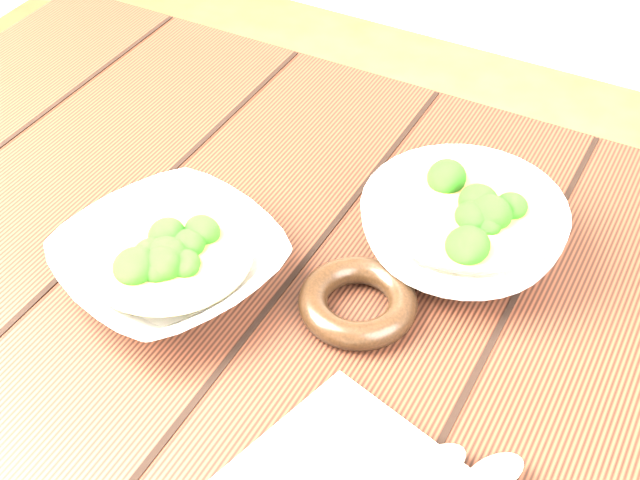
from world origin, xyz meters
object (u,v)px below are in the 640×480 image
(soup_bowl_front, at_px, (170,261))
(trivet, at_px, (358,302))
(soup_bowl_back, at_px, (462,228))
(table, at_px, (297,385))

(soup_bowl_front, distance_m, trivet, 0.18)
(soup_bowl_back, bearing_deg, table, -128.23)
(table, height_order, soup_bowl_back, soup_bowl_back)
(trivet, bearing_deg, soup_bowl_front, -164.53)
(soup_bowl_back, bearing_deg, soup_bowl_front, -144.02)
(trivet, bearing_deg, table, -158.97)
(table, xyz_separation_m, soup_bowl_front, (-0.12, -0.03, 0.15))
(soup_bowl_back, height_order, trivet, soup_bowl_back)
(table, distance_m, trivet, 0.15)
(soup_bowl_front, bearing_deg, table, 12.76)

